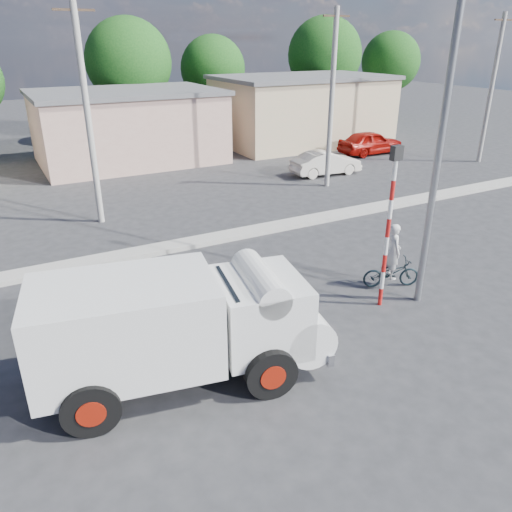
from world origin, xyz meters
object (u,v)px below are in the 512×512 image
cyclist (392,261)px  truck (184,324)px  car_red (371,142)px  car_cream (326,163)px  streetlight (439,119)px  traffic_pole (390,215)px  bicycle (391,273)px

cyclist → truck: bearing=123.0°
car_red → cyclist: bearing=141.9°
car_cream → car_red: size_ratio=0.89×
truck → car_cream: (12.89, 12.88, -0.73)m
car_cream → streetlight: size_ratio=0.42×
car_cream → streetlight: 14.69m
truck → car_red: truck is taller
truck → traffic_pole: traffic_pole is taller
truck → bicycle: bearing=21.2°
cyclist → car_red: cyclist is taller
truck → car_red: (18.39, 15.77, -0.63)m
bicycle → cyclist: size_ratio=1.01×
car_cream → traffic_pole: bearing=154.3°
car_red → streetlight: 19.84m
cyclist → car_cream: (6.03, 11.62, -0.20)m
bicycle → car_red: size_ratio=0.39×
car_red → car_cream: bearing=118.0°
cyclist → traffic_pole: 2.16m
truck → traffic_pole: size_ratio=1.43×
truck → streetlight: (6.79, 0.24, 3.60)m
car_cream → traffic_pole: 14.34m
bicycle → streetlight: (-0.07, -1.02, 4.53)m
cyclist → car_red: (11.53, 14.51, -0.10)m
car_red → traffic_pole: size_ratio=0.98×
truck → cyclist: bearing=21.2°
cyclist → traffic_pole: size_ratio=0.38×
bicycle → car_red: car_red is taller
bicycle → cyclist: bearing=0.0°
car_cream → bicycle: bearing=156.6°
cyclist → traffic_pole: traffic_pole is taller
truck → car_red: 24.23m
truck → streetlight: streetlight is taller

